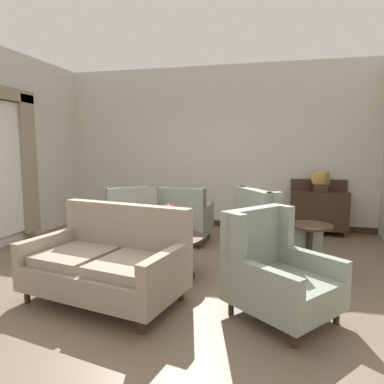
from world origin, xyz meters
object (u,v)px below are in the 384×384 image
(armchair_far_left, at_px, (128,222))
(armchair_near_sideboard, at_px, (276,273))
(settee, at_px, (108,263))
(armchair_beside_settee, at_px, (186,219))
(coffee_table, at_px, (167,243))
(armchair_foreground_right, at_px, (270,235))
(side_table, at_px, (310,245))
(sideboard, at_px, (319,210))
(gramophone, at_px, (324,177))
(porcelain_vase, at_px, (169,223))

(armchair_far_left, bearing_deg, armchair_near_sideboard, 107.12)
(settee, distance_m, armchair_beside_settee, 2.37)
(settee, relative_size, armchair_near_sideboard, 1.49)
(coffee_table, height_order, settee, settee)
(armchair_foreground_right, relative_size, side_table, 1.77)
(sideboard, relative_size, gramophone, 1.74)
(porcelain_vase, xyz_separation_m, armchair_foreground_right, (1.22, 0.62, -0.24))
(armchair_beside_settee, relative_size, armchair_far_left, 0.84)
(armchair_foreground_right, height_order, sideboard, armchair_foreground_right)
(coffee_table, xyz_separation_m, armchair_foreground_right, (1.24, 0.65, 0.02))
(sideboard, bearing_deg, side_table, -98.74)
(armchair_beside_settee, distance_m, side_table, 2.21)
(armchair_far_left, distance_m, gramophone, 3.55)
(porcelain_vase, bearing_deg, armchair_far_left, 135.76)
(armchair_foreground_right, xyz_separation_m, sideboard, (0.84, 2.05, 0.02))
(coffee_table, height_order, armchair_near_sideboard, armchair_near_sideboard)
(porcelain_vase, bearing_deg, armchair_beside_settee, 96.97)
(coffee_table, height_order, sideboard, sideboard)
(settee, distance_m, armchair_far_left, 1.87)
(porcelain_vase, xyz_separation_m, armchair_near_sideboard, (1.30, -0.77, -0.26))
(armchair_far_left, bearing_deg, porcelain_vase, 100.10)
(coffee_table, height_order, side_table, side_table)
(sideboard, bearing_deg, settee, -125.48)
(sideboard, bearing_deg, armchair_beside_settee, -153.32)
(armchair_foreground_right, relative_size, armchair_far_left, 1.02)
(coffee_table, relative_size, porcelain_vase, 2.32)
(armchair_beside_settee, distance_m, armchair_far_left, 0.99)
(coffee_table, relative_size, armchair_near_sideboard, 0.77)
(armchair_foreground_right, relative_size, sideboard, 1.16)
(armchair_near_sideboard, bearing_deg, armchair_far_left, 91.55)
(gramophone, bearing_deg, porcelain_vase, -129.31)
(armchair_near_sideboard, distance_m, gramophone, 3.50)
(porcelain_vase, relative_size, sideboard, 0.39)
(armchair_beside_settee, xyz_separation_m, sideboard, (2.24, 1.13, 0.05))
(armchair_beside_settee, bearing_deg, porcelain_vase, 97.86)
(armchair_beside_settee, xyz_separation_m, armchair_far_left, (-0.80, -0.57, 0.02))
(coffee_table, height_order, porcelain_vase, porcelain_vase)
(armchair_near_sideboard, relative_size, side_table, 1.81)
(coffee_table, bearing_deg, gramophone, 50.71)
(porcelain_vase, bearing_deg, side_table, 13.10)
(armchair_far_left, height_order, sideboard, armchair_far_left)
(porcelain_vase, bearing_deg, armchair_near_sideboard, -30.78)
(coffee_table, relative_size, settee, 0.52)
(armchair_far_left, distance_m, sideboard, 3.49)
(armchair_foreground_right, relative_size, gramophone, 2.01)
(armchair_far_left, bearing_deg, side_table, 132.45)
(settee, xyz_separation_m, armchair_beside_settee, (0.24, 2.35, 0.02))
(settee, bearing_deg, porcelain_vase, 74.11)
(settee, bearing_deg, armchair_near_sideboard, 13.14)
(armchair_near_sideboard, bearing_deg, side_table, 19.48)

